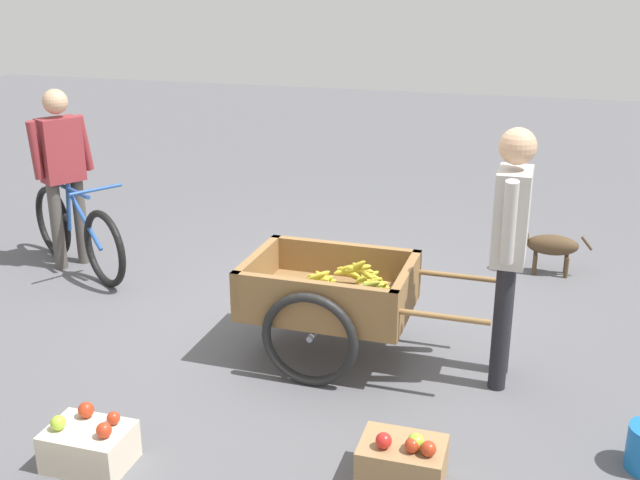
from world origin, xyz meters
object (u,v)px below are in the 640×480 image
(vendor_person, at_px, (510,235))
(bicycle, at_px, (77,232))
(dog, at_px, (548,245))
(apple_crate, at_px, (89,445))
(mixed_fruit_crate, at_px, (403,461))
(cyclist_person, at_px, (62,163))
(fruit_cart, at_px, (331,296))

(vendor_person, bearing_deg, bicycle, -13.88)
(vendor_person, distance_m, dog, 2.15)
(vendor_person, bearing_deg, apple_crate, 37.63)
(dog, distance_m, mixed_fruit_crate, 3.30)
(vendor_person, height_order, cyclist_person, vendor_person)
(bicycle, height_order, apple_crate, bicycle)
(fruit_cart, xyz_separation_m, mixed_fruit_crate, (-0.74, 1.24, -0.32))
(vendor_person, distance_m, bicycle, 3.88)
(fruit_cart, distance_m, cyclist_person, 2.92)
(bicycle, xyz_separation_m, cyclist_person, (0.13, -0.08, 0.59))
(vendor_person, relative_size, apple_crate, 3.76)
(dog, bearing_deg, mixed_fruit_crate, 78.58)
(dog, xyz_separation_m, apple_crate, (2.29, 3.57, -0.15))
(vendor_person, height_order, dog, vendor_person)
(fruit_cart, xyz_separation_m, dog, (-1.39, -1.99, -0.17))
(dog, bearing_deg, bicycle, 15.33)
(vendor_person, xyz_separation_m, apple_crate, (2.03, 1.57, -0.88))
(cyclist_person, height_order, dog, cyclist_person)
(cyclist_person, distance_m, mixed_fruit_crate, 4.18)
(bicycle, distance_m, cyclist_person, 0.61)
(vendor_person, bearing_deg, fruit_cart, -0.63)
(cyclist_person, distance_m, dog, 4.28)
(mixed_fruit_crate, bearing_deg, vendor_person, -108.03)
(apple_crate, bearing_deg, dog, -122.61)
(fruit_cart, distance_m, mixed_fruit_crate, 1.47)
(apple_crate, relative_size, mixed_fruit_crate, 1.00)
(fruit_cart, relative_size, mixed_fruit_crate, 3.77)
(vendor_person, relative_size, cyclist_person, 1.05)
(bicycle, xyz_separation_m, dog, (-3.97, -1.09, -0.08))
(cyclist_person, relative_size, mixed_fruit_crate, 3.60)
(apple_crate, bearing_deg, mixed_fruit_crate, -168.16)
(cyclist_person, xyz_separation_m, mixed_fruit_crate, (-3.45, 2.22, -0.82))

